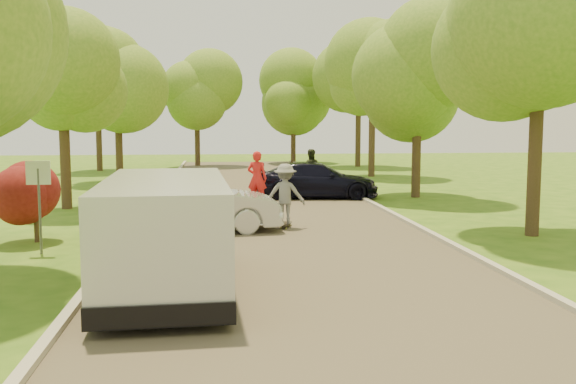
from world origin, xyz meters
name	(u,v)px	position (x,y,z in m)	size (l,w,h in m)	color
ground	(311,291)	(0.00, 0.00, 0.00)	(100.00, 100.00, 0.00)	#356217
road	(273,223)	(0.00, 8.00, 0.01)	(8.00, 60.00, 0.01)	#4C4438
curb_left	(138,223)	(-4.05, 8.00, 0.06)	(0.18, 60.00, 0.12)	#B2AD9E
curb_right	(402,219)	(4.05, 8.00, 0.06)	(0.18, 60.00, 0.12)	#B2AD9E
street_sign	(39,187)	(-5.80, 4.00, 1.56)	(0.55, 0.06, 2.17)	#59595E
red_shrub	(35,200)	(-6.30, 5.50, 1.10)	(1.70, 1.70, 1.95)	#382619
tree_l_midb	(68,78)	(-6.81, 12.00, 4.59)	(4.30, 4.20, 6.62)	#382619
tree_l_far	(121,74)	(-6.39, 22.00, 5.47)	(4.92, 4.80, 7.79)	#382619
tree_r_mida	(548,28)	(7.02, 5.00, 5.54)	(5.13, 5.00, 7.95)	#382619
tree_r_midb	(423,77)	(6.60, 14.00, 4.88)	(4.51, 4.40, 7.01)	#382619
tree_r_far	(377,72)	(7.23, 24.00, 5.83)	(5.33, 5.20, 8.34)	#382619
tree_bg_a	(101,86)	(-8.78, 30.00, 5.31)	(5.12, 5.00, 7.72)	#382619
tree_bg_b	(362,85)	(8.22, 32.00, 5.54)	(5.12, 5.00, 7.95)	#382619
tree_bg_c	(200,94)	(-2.79, 34.00, 5.02)	(4.92, 4.80, 7.33)	#382619
tree_bg_d	(296,91)	(4.22, 36.00, 5.31)	(5.12, 5.00, 7.72)	#382619
minivan	(166,232)	(-2.63, 0.40, 1.08)	(2.38, 5.58, 2.05)	silver
silver_sedan	(195,204)	(-2.30, 6.58, 0.79)	(1.66, 4.77, 1.57)	silver
dark_sedan	(317,180)	(2.32, 14.14, 0.72)	(2.01, 4.95, 1.44)	black
longboard	(285,224)	(0.28, 7.04, 0.10)	(0.49, 0.93, 0.10)	black
skateboarder	(285,194)	(0.28, 7.04, 0.99)	(1.13, 0.65, 1.75)	slate
person_striped	(257,178)	(-0.21, 12.21, 1.00)	(0.73, 0.48, 2.01)	red
person_olive	(310,169)	(2.53, 17.33, 0.92)	(0.90, 0.70, 1.85)	#252D1B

